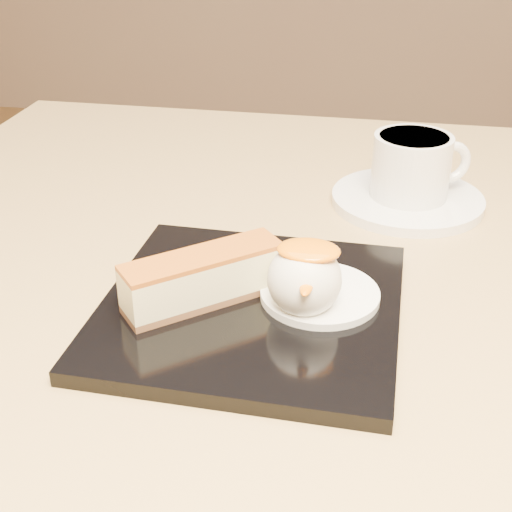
% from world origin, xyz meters
% --- Properties ---
extents(table, '(0.80, 0.80, 0.72)m').
position_xyz_m(table, '(0.00, 0.00, 0.56)').
color(table, black).
rests_on(table, ground).
extents(dessert_plate, '(0.22, 0.22, 0.01)m').
position_xyz_m(dessert_plate, '(0.01, -0.09, 0.73)').
color(dessert_plate, black).
rests_on(dessert_plate, table).
extents(cheesecake, '(0.11, 0.10, 0.04)m').
position_xyz_m(cheesecake, '(-0.03, -0.09, 0.75)').
color(cheesecake, brown).
rests_on(cheesecake, dessert_plate).
extents(cream_smear, '(0.09, 0.09, 0.01)m').
position_xyz_m(cream_smear, '(0.06, -0.07, 0.73)').
color(cream_smear, white).
rests_on(cream_smear, dessert_plate).
extents(ice_cream_scoop, '(0.05, 0.05, 0.05)m').
position_xyz_m(ice_cream_scoop, '(0.05, -0.09, 0.76)').
color(ice_cream_scoop, white).
rests_on(ice_cream_scoop, cream_smear).
extents(mango_sauce, '(0.05, 0.03, 0.01)m').
position_xyz_m(mango_sauce, '(0.05, -0.09, 0.78)').
color(mango_sauce, orange).
rests_on(mango_sauce, ice_cream_scoop).
extents(mint_sprig, '(0.03, 0.02, 0.00)m').
position_xyz_m(mint_sprig, '(0.03, -0.05, 0.74)').
color(mint_sprig, '#2C822A').
rests_on(mint_sprig, cream_smear).
extents(saucer, '(0.15, 0.15, 0.01)m').
position_xyz_m(saucer, '(0.12, 0.14, 0.72)').
color(saucer, white).
rests_on(saucer, table).
extents(coffee_cup, '(0.10, 0.08, 0.06)m').
position_xyz_m(coffee_cup, '(0.12, 0.14, 0.76)').
color(coffee_cup, white).
rests_on(coffee_cup, saucer).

